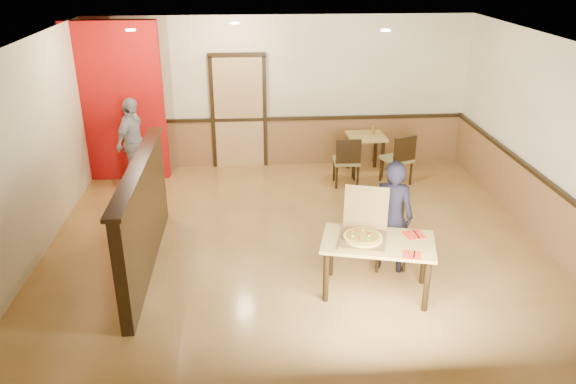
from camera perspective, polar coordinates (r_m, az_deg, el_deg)
name	(u,v)px	position (r m, az deg, el deg)	size (l,w,h in m)	color
floor	(298,252)	(7.83, 0.97, -6.13)	(7.00, 7.00, 0.00)	tan
ceiling	(299,47)	(6.88, 1.14, 14.56)	(7.00, 7.00, 0.00)	black
wall_back	(281,93)	(10.58, -0.68, 10.03)	(7.00, 7.00, 0.00)	#FEF6C7
wall_left	(19,164)	(7.76, -25.67, 2.55)	(7.00, 7.00, 0.00)	#FEF6C7
wall_right	(560,151)	(8.31, 25.92, 3.79)	(7.00, 7.00, 0.00)	#FEF6C7
wainscot_back	(282,142)	(10.82, -0.65, 5.09)	(7.00, 0.04, 0.90)	brown
chair_rail_back	(282,119)	(10.66, -0.65, 7.45)	(7.00, 0.06, 0.06)	black
wainscot_right	(545,215)	(8.62, 24.64, -2.14)	(0.04, 7.00, 0.90)	brown
chair_rail_right	(550,184)	(8.44, 25.05, 0.73)	(0.06, 7.00, 0.06)	black
back_door	(239,113)	(10.61, -5.01, 8.03)	(0.90, 0.06, 2.10)	tan
booth_partition	(144,215)	(7.41, -14.45, -2.32)	(0.20, 3.10, 1.44)	black
red_accent_panel	(117,103)	(10.33, -16.96, 8.67)	(1.60, 0.20, 2.78)	#AE0E0C
spot_a	(131,30)	(8.80, -15.70, 15.57)	(0.14, 0.14, 0.02)	#FFE9B2
spot_b	(235,23)	(9.34, -5.44, 16.72)	(0.14, 0.14, 0.02)	#FFE9B2
spot_c	(386,30)	(8.58, 9.90, 15.89)	(0.14, 0.14, 0.02)	#FFE9B2
main_table	(378,249)	(6.77, 9.10, -5.71)	(1.46, 1.05, 0.71)	tan
diner_chair	(389,231)	(7.48, 10.22, -3.96)	(0.44, 0.44, 0.86)	olive
side_chair_left	(347,159)	(9.83, 6.01, 3.31)	(0.46, 0.46, 0.91)	olive
side_chair_right	(399,158)	(10.03, 11.24, 3.46)	(0.59, 0.59, 0.93)	olive
side_table	(366,144)	(10.47, 7.90, 4.83)	(0.70, 0.70, 0.73)	tan
diner	(392,216)	(7.22, 10.47, -2.46)	(0.55, 0.36, 1.51)	black
passerby	(133,142)	(10.17, -15.47, 4.93)	(0.91, 0.38, 1.55)	#9C9BA4
pizza_box	(363,234)	(6.70, 7.67, -4.24)	(0.68, 0.75, 0.56)	brown
pizza	(363,237)	(6.65, 7.62, -4.59)	(0.46, 0.46, 0.03)	gold
napkin_near	(412,255)	(6.49, 12.46, -6.27)	(0.24, 0.24, 0.01)	red
napkin_far	(414,235)	(6.93, 12.67, -4.25)	(0.26, 0.26, 0.01)	red
condiment	(373,130)	(10.49, 8.66, 6.25)	(0.06, 0.06, 0.15)	brown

